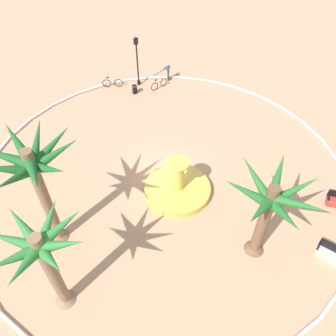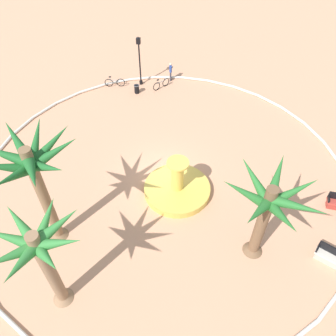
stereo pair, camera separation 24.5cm
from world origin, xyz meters
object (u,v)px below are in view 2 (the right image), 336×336
object	(u,v)px
palm_tree_near_fountain	(268,206)
bicycle_by_lamppost	(115,82)
bench_east	(331,258)
bicycle_red_frame	(161,84)
palm_tree_mid_plaza	(34,171)
lamppost	(139,57)
person_cyclist_helmet	(171,71)
trash_bin	(137,89)
palm_tree_by_curb	(40,252)
fountain	(177,188)

from	to	relation	value
palm_tree_near_fountain	bicycle_by_lamppost	bearing A→B (deg)	-52.84
bench_east	bicycle_red_frame	xyz separation A→B (m)	(10.85, -14.85, 0.04)
bench_east	palm_tree_mid_plaza	bearing A→B (deg)	0.92
lamppost	bench_east	bearing A→B (deg)	129.67
bicycle_red_frame	person_cyclist_helmet	xyz separation A→B (m)	(-0.63, -1.32, 0.54)
palm_tree_mid_plaza	lamppost	world-z (taller)	palm_tree_mid_plaza
lamppost	trash_bin	world-z (taller)	lamppost
bicycle_by_lamppost	person_cyclist_helmet	distance (m)	4.84
palm_tree_mid_plaza	lamppost	size ratio (longest dim) A/B	1.58
palm_tree_by_curb	person_cyclist_helmet	distance (m)	20.20
palm_tree_near_fountain	bicycle_red_frame	size ratio (longest dim) A/B	3.98
palm_tree_mid_plaza	person_cyclist_helmet	xyz separation A→B (m)	(-4.05, -16.40, -4.16)
bench_east	bicycle_red_frame	world-z (taller)	bench_east
palm_tree_near_fountain	bicycle_red_frame	bearing A→B (deg)	-64.44
palm_tree_by_curb	person_cyclist_helmet	size ratio (longest dim) A/B	3.42
palm_tree_mid_plaza	bicycle_red_frame	world-z (taller)	palm_tree_mid_plaza
palm_tree_mid_plaza	bench_east	bearing A→B (deg)	-179.08
palm_tree_by_curb	bicycle_red_frame	bearing A→B (deg)	-96.24
person_cyclist_helmet	bicycle_by_lamppost	bearing A→B (deg)	19.04
person_cyclist_helmet	bicycle_red_frame	bearing A→B (deg)	64.56
bench_east	trash_bin	size ratio (longest dim) A/B	2.25
palm_tree_near_fountain	lamppost	world-z (taller)	palm_tree_near_fountain
fountain	lamppost	world-z (taller)	lamppost
palm_tree_by_curb	bicycle_by_lamppost	distance (m)	18.68
bicycle_red_frame	bicycle_by_lamppost	world-z (taller)	same
palm_tree_by_curb	bench_east	distance (m)	13.90
fountain	palm_tree_near_fountain	distance (m)	6.60
palm_tree_by_curb	person_cyclist_helmet	world-z (taller)	palm_tree_by_curb
lamppost	palm_tree_near_fountain	bearing A→B (deg)	120.32
lamppost	fountain	bearing A→B (deg)	110.74
palm_tree_near_fountain	bicycle_by_lamppost	world-z (taller)	palm_tree_near_fountain
fountain	bicycle_by_lamppost	xyz separation A→B (m)	(6.52, -10.96, 0.04)
person_cyclist_helmet	palm_tree_near_fountain	bearing A→B (deg)	111.79
bicycle_red_frame	bench_east	bearing A→B (deg)	126.15
fountain	bench_east	world-z (taller)	fountain
palm_tree_near_fountain	palm_tree_by_curb	world-z (taller)	palm_tree_by_curb
bench_east	trash_bin	xyz separation A→B (m)	(12.75, -13.89, 0.04)
person_cyclist_helmet	palm_tree_by_curb	bearing A→B (deg)	82.38
bicycle_by_lamppost	bench_east	bearing A→B (deg)	135.32
bench_east	lamppost	bearing A→B (deg)	-50.33
fountain	palm_tree_near_fountain	xyz separation A→B (m)	(-4.43, 3.48, 3.43)
lamppost	trash_bin	distance (m)	2.49
person_cyclist_helmet	trash_bin	bearing A→B (deg)	42.20
person_cyclist_helmet	fountain	bearing A→B (deg)	98.93
trash_bin	bicycle_by_lamppost	world-z (taller)	bicycle_by_lamppost
bench_east	bicycle_by_lamppost	bearing A→B (deg)	-44.68
trash_bin	bicycle_by_lamppost	distance (m)	2.15
bicycle_red_frame	person_cyclist_helmet	distance (m)	1.56
bench_east	palm_tree_by_curb	bearing A→B (deg)	15.55
lamppost	bicycle_by_lamppost	bearing A→B (deg)	17.13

